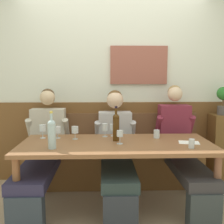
% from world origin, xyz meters
% --- Properties ---
extents(ground_plane, '(6.80, 6.80, 0.02)m').
position_xyz_m(ground_plane, '(0.00, 0.00, -0.01)').
color(ground_plane, tan).
rests_on(ground_plane, ground).
extents(room_wall_back, '(6.80, 0.12, 2.80)m').
position_xyz_m(room_wall_back, '(0.00, 1.09, 1.40)').
color(room_wall_back, silver).
rests_on(room_wall_back, ground).
extents(wood_wainscot_panel, '(6.80, 0.03, 1.09)m').
position_xyz_m(wood_wainscot_panel, '(0.00, 1.04, 0.54)').
color(wood_wainscot_panel, brown).
rests_on(wood_wainscot_panel, ground).
extents(wall_bench, '(2.31, 0.42, 0.94)m').
position_xyz_m(wall_bench, '(0.00, 0.83, 0.28)').
color(wall_bench, brown).
rests_on(wall_bench, ground).
extents(dining_table, '(2.01, 0.84, 0.74)m').
position_xyz_m(dining_table, '(0.00, 0.14, 0.66)').
color(dining_table, brown).
rests_on(dining_table, ground).
extents(person_center_left_seat, '(0.54, 1.27, 1.28)m').
position_xyz_m(person_center_left_seat, '(-0.85, 0.43, 0.60)').
color(person_center_left_seat, '#2B343E').
rests_on(person_center_left_seat, ground).
extents(person_right_seat, '(0.52, 1.28, 1.26)m').
position_xyz_m(person_right_seat, '(0.02, 0.47, 0.62)').
color(person_right_seat, '#272C32').
rests_on(person_right_seat, ground).
extents(person_center_right_seat, '(0.50, 1.28, 1.33)m').
position_xyz_m(person_center_right_seat, '(0.79, 0.48, 0.64)').
color(person_center_right_seat, '#2E3536').
rests_on(person_center_right_seat, ground).
extents(wine_bottle_clear_water, '(0.07, 0.07, 0.38)m').
position_xyz_m(wine_bottle_clear_water, '(0.00, 0.23, 0.91)').
color(wine_bottle_clear_water, '#44270B').
rests_on(wine_bottle_clear_water, dining_table).
extents(wine_bottle_amber_mid, '(0.08, 0.08, 0.36)m').
position_xyz_m(wine_bottle_amber_mid, '(-0.63, -0.07, 0.90)').
color(wine_bottle_amber_mid, '#ABC3C3').
rests_on(wine_bottle_amber_mid, dining_table).
extents(wine_glass_center_rear, '(0.07, 0.07, 0.15)m').
position_xyz_m(wine_glass_center_rear, '(-0.82, 0.38, 0.85)').
color(wine_glass_center_rear, silver).
rests_on(wine_glass_center_rear, dining_table).
extents(wine_glass_center_front, '(0.07, 0.07, 0.14)m').
position_xyz_m(wine_glass_center_front, '(-0.45, 0.31, 0.84)').
color(wine_glass_center_front, silver).
rests_on(wine_glass_center_front, dining_table).
extents(wine_glass_by_bottle, '(0.07, 0.07, 0.14)m').
position_xyz_m(wine_glass_by_bottle, '(0.03, 0.09, 0.85)').
color(wine_glass_by_bottle, silver).
rests_on(wine_glass_by_bottle, dining_table).
extents(wine_glass_near_bucket, '(0.07, 0.07, 0.13)m').
position_xyz_m(wine_glass_near_bucket, '(-0.65, 0.37, 0.84)').
color(wine_glass_near_bucket, silver).
rests_on(wine_glass_near_bucket, dining_table).
extents(wine_glass_left_end, '(0.06, 0.06, 0.15)m').
position_xyz_m(wine_glass_left_end, '(-0.12, 0.43, 0.85)').
color(wine_glass_left_end, silver).
rests_on(wine_glass_left_end, dining_table).
extents(wine_glass_right_end, '(0.07, 0.07, 0.14)m').
position_xyz_m(wine_glass_right_end, '(-0.02, 0.46, 0.85)').
color(wine_glass_right_end, silver).
rests_on(wine_glass_right_end, dining_table).
extents(water_tumbler_right, '(0.07, 0.07, 0.09)m').
position_xyz_m(water_tumbler_right, '(0.47, 0.34, 0.79)').
color(water_tumbler_right, silver).
rests_on(water_tumbler_right, dining_table).
extents(water_tumbler_left, '(0.06, 0.06, 0.09)m').
position_xyz_m(water_tumbler_left, '(0.72, -0.10, 0.79)').
color(water_tumbler_left, silver).
rests_on(water_tumbler_left, dining_table).
extents(tasting_sheet_left_guest, '(0.24, 0.19, 0.00)m').
position_xyz_m(tasting_sheet_left_guest, '(0.76, 0.12, 0.75)').
color(tasting_sheet_left_guest, white).
rests_on(tasting_sheet_left_guest, dining_table).
extents(corner_pedestal, '(0.28, 0.28, 0.93)m').
position_xyz_m(corner_pedestal, '(1.45, 0.86, 0.47)').
color(corner_pedestal, brown).
rests_on(corner_pedestal, ground).
extents(potted_plant, '(0.18, 0.18, 0.37)m').
position_xyz_m(potted_plant, '(1.45, 0.86, 1.15)').
color(potted_plant, '#4E4741').
rests_on(potted_plant, corner_pedestal).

